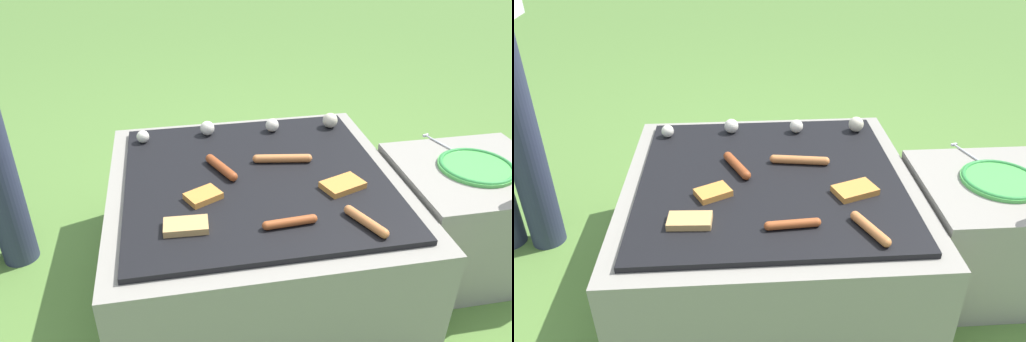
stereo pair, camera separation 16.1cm
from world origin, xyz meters
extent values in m
plane|color=#567F38|center=(0.00, 0.00, 0.00)|extent=(14.00, 14.00, 0.00)
cube|color=gray|center=(0.00, 0.00, 0.18)|extent=(0.95, 0.95, 0.37)
cube|color=black|center=(0.00, 0.00, 0.38)|extent=(0.84, 0.84, 0.02)
cube|color=gray|center=(0.73, -0.09, 0.19)|extent=(0.50, 0.47, 0.39)
cylinder|color=#93421E|center=(-0.11, 0.05, 0.40)|extent=(0.09, 0.15, 0.03)
sphere|color=#93421E|center=(-0.08, -0.01, 0.40)|extent=(0.03, 0.03, 0.03)
sphere|color=#93421E|center=(-0.14, 0.12, 0.40)|extent=(0.03, 0.03, 0.03)
cylinder|color=#C6753D|center=(0.11, 0.08, 0.40)|extent=(0.18, 0.06, 0.03)
sphere|color=#C6753D|center=(0.19, 0.06, 0.40)|extent=(0.03, 0.03, 0.03)
sphere|color=#C6753D|center=(0.02, 0.09, 0.40)|extent=(0.03, 0.03, 0.03)
cylinder|color=#C6753D|center=(0.25, -0.32, 0.40)|extent=(0.08, 0.14, 0.03)
sphere|color=#C6753D|center=(0.22, -0.26, 0.40)|extent=(0.03, 0.03, 0.03)
sphere|color=#C6753D|center=(0.28, -0.38, 0.40)|extent=(0.03, 0.03, 0.03)
cylinder|color=#A34C23|center=(0.04, -0.28, 0.40)|extent=(0.14, 0.03, 0.03)
sphere|color=#A34C23|center=(0.11, -0.28, 0.40)|extent=(0.03, 0.03, 0.03)
sphere|color=#A34C23|center=(-0.02, -0.29, 0.40)|extent=(0.03, 0.03, 0.03)
cube|color=#D18438|center=(-0.18, -0.10, 0.40)|extent=(0.12, 0.11, 0.02)
cube|color=#D18438|center=(0.25, -0.12, 0.40)|extent=(0.15, 0.12, 0.02)
cube|color=tan|center=(-0.24, -0.24, 0.40)|extent=(0.13, 0.08, 0.02)
sphere|color=silver|center=(-0.36, 0.32, 0.41)|extent=(0.05, 0.05, 0.05)
sphere|color=silver|center=(-0.12, 0.34, 0.41)|extent=(0.05, 0.05, 0.05)
sphere|color=silver|center=(0.12, 0.32, 0.41)|extent=(0.05, 0.05, 0.05)
sphere|color=beige|center=(0.35, 0.32, 0.41)|extent=(0.06, 0.06, 0.06)
cylinder|color=#4CB24C|center=(0.73, -0.09, 0.39)|extent=(0.25, 0.25, 0.01)
torus|color=#338C3F|center=(0.73, -0.09, 0.40)|extent=(0.24, 0.24, 0.01)
cylinder|color=silver|center=(0.71, 0.08, 0.39)|extent=(0.06, 0.19, 0.01)
cube|color=silver|center=(0.68, 0.17, 0.39)|extent=(0.03, 0.01, 0.01)
camera|label=1|loc=(-0.25, -1.37, 1.22)|focal=35.00mm
camera|label=2|loc=(-0.09, -1.39, 1.22)|focal=35.00mm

